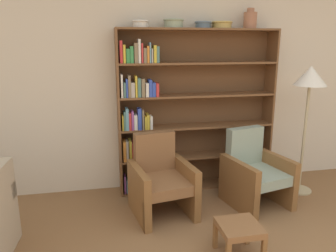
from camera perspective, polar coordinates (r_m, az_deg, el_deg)
The scene contains 11 objects.
wall_back at distance 4.45m, azimuth 6.88°, elevation 7.34°, with size 12.00×0.06×2.75m.
bookshelf at distance 4.24m, azimuth 2.33°, elevation 2.07°, with size 2.04×0.30×2.08m.
bowl_slate at distance 4.04m, azimuth -4.83°, elevation 17.39°, with size 0.20×0.20×0.08m.
bowl_cream at distance 4.11m, azimuth 0.97°, elevation 17.52°, with size 0.25×0.25×0.10m.
bowl_stoneware at distance 4.20m, azimuth 6.14°, elevation 17.19°, with size 0.21×0.21×0.08m.
bowl_copper at distance 4.28m, azimuth 9.35°, elevation 17.06°, with size 0.26×0.26×0.08m.
vase_tall at distance 4.43m, azimuth 14.11°, elevation 17.51°, with size 0.17×0.17×0.25m.
armchair_leather at distance 3.78m, azimuth -1.25°, elevation -9.46°, with size 0.74×0.78×0.90m.
armchair_cushioned at distance 4.12m, azimuth 14.86°, elevation -7.87°, with size 0.78×0.81×0.90m.
floor_lamp at distance 4.40m, azimuth 23.46°, elevation 6.72°, with size 0.40×0.40×1.64m.
footstool at distance 3.16m, azimuth 12.30°, elevation -17.30°, with size 0.37×0.37×0.32m.
Camera 1 is at (-1.39, -1.38, 1.90)m, focal length 35.00 mm.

